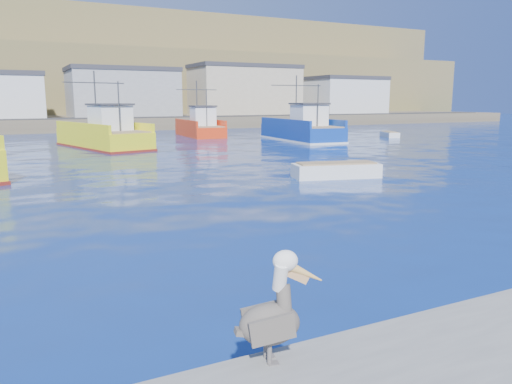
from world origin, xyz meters
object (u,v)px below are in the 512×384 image
boat_orange (200,127)px  pelican (273,315)px  trawler_yellow_b (104,135)px  skiff_mid (336,172)px  skiff_far (390,135)px  trawler_blue (302,130)px

boat_orange → pelican: size_ratio=5.90×
trawler_yellow_b → skiff_mid: 23.84m
skiff_mid → pelican: size_ratio=3.07×
trawler_yellow_b → skiff_far: 30.34m
skiff_far → pelican: bearing=-133.3°
trawler_yellow_b → skiff_far: size_ratio=3.33×
trawler_blue → boat_orange: 12.24m
boat_orange → skiff_mid: bearing=-97.8°
trawler_blue → pelican: (-23.81, -37.41, 0.11)m
skiff_mid → boat_orange: bearing=82.2°
trawler_blue → boat_orange: size_ratio=1.29×
boat_orange → trawler_yellow_b: bearing=-142.9°
trawler_blue → skiff_far: size_ratio=3.26×
trawler_yellow_b → boat_orange: size_ratio=1.32×
trawler_yellow_b → skiff_mid: trawler_yellow_b is taller
trawler_yellow_b → skiff_far: bearing=-2.2°
trawler_yellow_b → pelican: 38.48m
skiff_mid → skiff_far: skiff_mid is taller
trawler_yellow_b → trawler_blue: size_ratio=1.02×
skiff_mid → skiff_far: 31.04m
trawler_blue → trawler_yellow_b: bearing=177.6°
skiff_mid → pelican: pelican is taller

